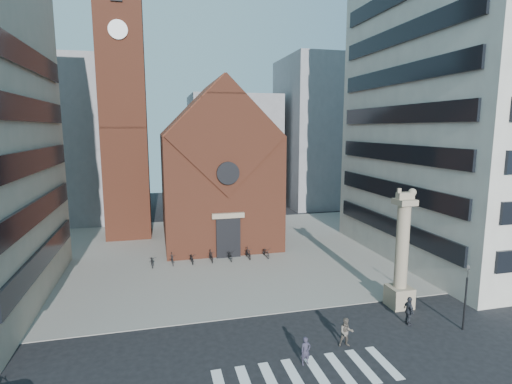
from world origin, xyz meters
TOP-DOWN VIEW (x-y plane):
  - ground at (0.00, 0.00)m, footprint 120.00×120.00m
  - piazza at (0.00, 19.00)m, footprint 46.00×30.00m
  - zebra_crossing at (0.55, -3.00)m, footprint 10.20×3.20m
  - church at (0.00, 25.04)m, footprint 12.00×16.65m
  - campanile at (-10.00, 28.00)m, footprint 5.50×5.50m
  - building_right at (24.00, 12.00)m, footprint 18.00×22.00m
  - bg_block_left at (-20.00, 40.00)m, footprint 16.00×14.00m
  - bg_block_mid at (6.00, 45.00)m, footprint 14.00×12.00m
  - bg_block_right at (22.00, 42.00)m, footprint 16.00×14.00m
  - lion_column at (10.01, 3.00)m, footprint 1.63×1.60m
  - traffic_light at (12.00, -1.00)m, footprint 0.13×0.16m
  - pedestrian_0 at (0.85, -2.09)m, footprint 0.60×0.43m
  - pedestrian_1 at (3.83, -0.95)m, footprint 0.96×0.81m
  - pedestrian_2 at (9.00, 0.42)m, footprint 0.56×1.16m
  - scooter_0 at (-7.36, 16.00)m, footprint 0.77×1.92m
  - scooter_1 at (-5.53, 16.00)m, footprint 0.62×1.85m
  - scooter_2 at (-3.69, 16.00)m, footprint 0.77×1.92m
  - scooter_3 at (-1.86, 16.00)m, footprint 0.62×1.85m
  - scooter_4 at (-0.02, 16.00)m, footprint 0.77×1.92m
  - scooter_5 at (1.81, 16.00)m, footprint 0.62×1.85m
  - scooter_6 at (3.65, 16.00)m, footprint 0.77×1.92m

SIDE VIEW (x-z plane):
  - ground at x=0.00m, z-range 0.00..0.00m
  - zebra_crossing at x=0.55m, z-range 0.00..0.01m
  - piazza at x=0.00m, z-range 0.00..0.05m
  - scooter_0 at x=-7.36m, z-range 0.05..1.04m
  - scooter_2 at x=-3.69m, z-range 0.05..1.04m
  - scooter_4 at x=-0.02m, z-range 0.05..1.04m
  - scooter_6 at x=3.65m, z-range 0.05..1.04m
  - scooter_1 at x=-5.53m, z-range 0.05..1.15m
  - scooter_3 at x=-1.86m, z-range 0.05..1.15m
  - scooter_5 at x=1.81m, z-range 0.05..1.15m
  - pedestrian_0 at x=0.85m, z-range 0.00..1.57m
  - pedestrian_1 at x=3.83m, z-range 0.00..1.75m
  - pedestrian_2 at x=9.00m, z-range 0.00..1.92m
  - traffic_light at x=12.00m, z-range 0.14..4.44m
  - lion_column at x=10.01m, z-range -0.88..7.79m
  - church at x=0.00m, z-range -1.02..16.98m
  - bg_block_mid at x=6.00m, z-range 0.00..18.00m
  - bg_block_left at x=-20.00m, z-range 0.00..22.00m
  - bg_block_right at x=22.00m, z-range 0.00..24.00m
  - campanile at x=-10.00m, z-range 0.14..31.34m
  - building_right at x=24.00m, z-range 0.00..32.00m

